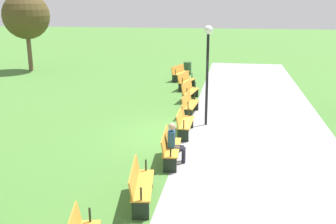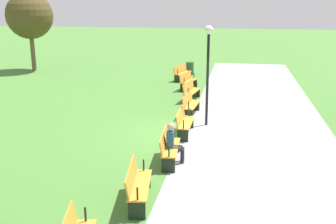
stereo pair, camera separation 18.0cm
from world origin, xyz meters
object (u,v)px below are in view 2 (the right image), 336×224
at_px(trash_bin, 190,68).
at_px(bench_6, 137,184).
at_px(bench_1, 188,81).
at_px(bench_5, 169,147).
at_px(bench_4, 184,122).
at_px(tree_1, 30,16).
at_px(bench_2, 191,91).
at_px(lamp_post, 208,56).
at_px(bench_0, 182,72).
at_px(bench_3, 190,104).
at_px(person_seated, 173,141).

bearing_deg(trash_bin, bench_6, 3.06).
distance_m(bench_1, bench_5, 10.15).
height_order(bench_4, tree_1, tree_1).
relative_size(bench_1, trash_bin, 2.06).
height_order(bench_1, bench_2, same).
xyz_separation_m(bench_1, lamp_post, (6.31, 1.56, 2.17)).
height_order(bench_4, trash_bin, bench_4).
bearing_deg(bench_0, bench_1, 32.83).
height_order(bench_2, bench_3, same).
xyz_separation_m(bench_2, person_seated, (7.60, 0.43, 0.17)).
bearing_deg(bench_6, person_seated, 161.62).
distance_m(bench_3, person_seated, 5.08).
distance_m(bench_1, person_seated, 10.15).
relative_size(bench_2, bench_3, 1.01).
height_order(bench_3, lamp_post, lamp_post).
relative_size(bench_2, bench_4, 1.03).
height_order(bench_2, bench_6, same).
bearing_deg(lamp_post, bench_1, -166.10).
xyz_separation_m(bench_2, tree_1, (-6.64, -11.76, 3.21)).
xyz_separation_m(person_seated, tree_1, (-14.24, -12.20, 3.05)).
bearing_deg(bench_6, bench_2, 171.23).
bearing_deg(bench_3, bench_5, 4.39).
bearing_deg(bench_1, tree_1, -97.00).
distance_m(bench_3, bench_4, 2.55).
relative_size(bench_4, trash_bin, 1.98).
bearing_deg(bench_2, bench_4, 13.14).
relative_size(bench_0, trash_bin, 2.06).
height_order(bench_3, bench_5, same).
xyz_separation_m(bench_0, bench_3, (7.49, 1.44, 0.00)).
bearing_deg(trash_bin, lamp_post, 10.55).
bearing_deg(person_seated, bench_6, -13.99).
height_order(bench_2, bench_4, same).
xyz_separation_m(bench_1, trash_bin, (-4.36, -0.43, -0.05)).
xyz_separation_m(bench_3, lamp_post, (1.27, 0.79, 2.17)).
xyz_separation_m(tree_1, lamp_post, (10.45, 12.84, -1.04)).
relative_size(bench_1, bench_2, 1.01).
xyz_separation_m(bench_1, person_seated, (10.10, 0.91, 0.17)).
relative_size(person_seated, trash_bin, 1.44).
xyz_separation_m(bench_1, bench_5, (10.12, 0.77, 0.00)).
bearing_deg(bench_6, bench_4, 166.86).
bearing_deg(bench_6, bench_1, 173.41).
height_order(bench_0, lamp_post, lamp_post).
height_order(bench_2, person_seated, person_seated).
distance_m(bench_0, bench_4, 10.15).
bearing_deg(bench_0, trash_bin, -169.77).
bearing_deg(bench_5, bench_4, 173.43).
bearing_deg(tree_1, bench_5, 40.21).
bearing_deg(bench_6, trash_bin, 174.29).
xyz_separation_m(bench_4, bench_6, (5.07, -0.39, 0.00)).
height_order(bench_4, lamp_post, lamp_post).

